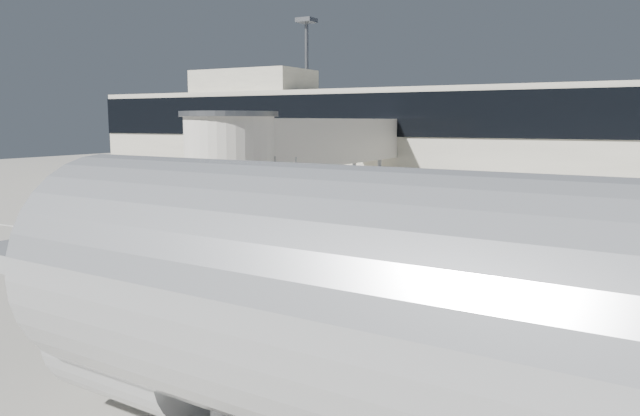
{
  "coord_description": "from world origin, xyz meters",
  "views": [
    {
      "loc": [
        14.8,
        -18.6,
        5.58
      ],
      "look_at": [
        2.39,
        3.65,
        2.0
      ],
      "focal_mm": 35.0,
      "sensor_mm": 36.0,
      "label": 1
    }
  ],
  "objects_px": {
    "baggage_tug": "(353,229)",
    "box_cart_far": "(208,241)",
    "suitcase_cart": "(454,241)",
    "aircraft": "(618,358)",
    "box_cart_near": "(153,247)",
    "minivan": "(491,213)",
    "belt_loader": "(229,178)",
    "ground_worker": "(224,270)"
  },
  "relations": [
    {
      "from": "baggage_tug",
      "to": "box_cart_far",
      "type": "relative_size",
      "value": 0.62
    },
    {
      "from": "suitcase_cart",
      "to": "aircraft",
      "type": "xyz_separation_m",
      "value": [
        7.23,
        -17.58,
        2.33
      ]
    },
    {
      "from": "aircraft",
      "to": "suitcase_cart",
      "type": "bearing_deg",
      "value": 116.22
    },
    {
      "from": "box_cart_near",
      "to": "minivan",
      "type": "height_order",
      "value": "minivan"
    },
    {
      "from": "belt_loader",
      "to": "suitcase_cart",
      "type": "bearing_deg",
      "value": -22.55
    },
    {
      "from": "ground_worker",
      "to": "baggage_tug",
      "type": "bearing_deg",
      "value": 83.34
    },
    {
      "from": "belt_loader",
      "to": "aircraft",
      "type": "xyz_separation_m",
      "value": [
        31.83,
        -34.35,
        2.11
      ]
    },
    {
      "from": "minivan",
      "to": "belt_loader",
      "type": "height_order",
      "value": "belt_loader"
    },
    {
      "from": "minivan",
      "to": "belt_loader",
      "type": "bearing_deg",
      "value": 157.66
    },
    {
      "from": "box_cart_near",
      "to": "box_cart_far",
      "type": "relative_size",
      "value": 1.11
    },
    {
      "from": "box_cart_far",
      "to": "ground_worker",
      "type": "relative_size",
      "value": 2.06
    },
    {
      "from": "box_cart_near",
      "to": "ground_worker",
      "type": "distance_m",
      "value": 6.03
    },
    {
      "from": "suitcase_cart",
      "to": "aircraft",
      "type": "relative_size",
      "value": 0.2
    },
    {
      "from": "aircraft",
      "to": "box_cart_far",
      "type": "bearing_deg",
      "value": 146.1
    },
    {
      "from": "ground_worker",
      "to": "box_cart_far",
      "type": "bearing_deg",
      "value": 123.33
    },
    {
      "from": "ground_worker",
      "to": "suitcase_cart",
      "type": "bearing_deg",
      "value": 55.21
    },
    {
      "from": "box_cart_far",
      "to": "aircraft",
      "type": "height_order",
      "value": "aircraft"
    },
    {
      "from": "box_cart_far",
      "to": "ground_worker",
      "type": "bearing_deg",
      "value": -23.05
    },
    {
      "from": "aircraft",
      "to": "ground_worker",
      "type": "bearing_deg",
      "value": 150.25
    },
    {
      "from": "baggage_tug",
      "to": "minivan",
      "type": "relative_size",
      "value": 0.49
    },
    {
      "from": "suitcase_cart",
      "to": "box_cart_far",
      "type": "relative_size",
      "value": 1.08
    },
    {
      "from": "suitcase_cart",
      "to": "box_cart_far",
      "type": "height_order",
      "value": "suitcase_cart"
    },
    {
      "from": "minivan",
      "to": "suitcase_cart",
      "type": "bearing_deg",
      "value": -89.02
    },
    {
      "from": "suitcase_cart",
      "to": "belt_loader",
      "type": "height_order",
      "value": "belt_loader"
    },
    {
      "from": "baggage_tug",
      "to": "ground_worker",
      "type": "xyz_separation_m",
      "value": [
        0.64,
        -10.63,
        0.38
      ]
    },
    {
      "from": "box_cart_near",
      "to": "ground_worker",
      "type": "relative_size",
      "value": 2.3
    },
    {
      "from": "box_cart_far",
      "to": "ground_worker",
      "type": "height_order",
      "value": "ground_worker"
    },
    {
      "from": "baggage_tug",
      "to": "box_cart_near",
      "type": "height_order",
      "value": "box_cart_near"
    },
    {
      "from": "minivan",
      "to": "box_cart_far",
      "type": "bearing_deg",
      "value": -129.08
    },
    {
      "from": "box_cart_far",
      "to": "ground_worker",
      "type": "distance_m",
      "value": 6.7
    },
    {
      "from": "belt_loader",
      "to": "aircraft",
      "type": "height_order",
      "value": "aircraft"
    },
    {
      "from": "belt_loader",
      "to": "box_cart_far",
      "type": "bearing_deg",
      "value": -42.72
    },
    {
      "from": "suitcase_cart",
      "to": "baggage_tug",
      "type": "bearing_deg",
      "value": 170.3
    },
    {
      "from": "suitcase_cart",
      "to": "minivan",
      "type": "xyz_separation_m",
      "value": [
        0.1,
        5.62,
        0.47
      ]
    },
    {
      "from": "box_cart_near",
      "to": "suitcase_cart",
      "type": "bearing_deg",
      "value": 44.74
    },
    {
      "from": "baggage_tug",
      "to": "belt_loader",
      "type": "height_order",
      "value": "belt_loader"
    },
    {
      "from": "baggage_tug",
      "to": "ground_worker",
      "type": "relative_size",
      "value": 1.28
    },
    {
      "from": "baggage_tug",
      "to": "suitcase_cart",
      "type": "xyz_separation_m",
      "value": [
        5.14,
        -0.84,
        0.06
      ]
    },
    {
      "from": "box_cart_near",
      "to": "belt_loader",
      "type": "height_order",
      "value": "belt_loader"
    },
    {
      "from": "baggage_tug",
      "to": "box_cart_far",
      "type": "distance_m",
      "value": 7.0
    },
    {
      "from": "belt_loader",
      "to": "baggage_tug",
      "type": "bearing_deg",
      "value": -27.57
    },
    {
      "from": "box_cart_near",
      "to": "aircraft",
      "type": "height_order",
      "value": "aircraft"
    }
  ]
}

